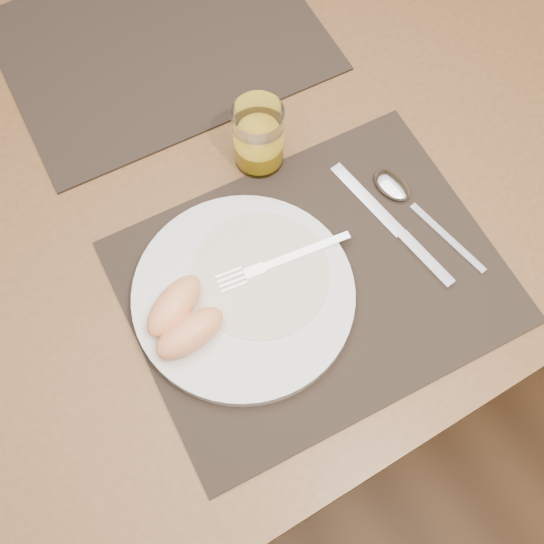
{
  "coord_description": "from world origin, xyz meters",
  "views": [
    {
      "loc": [
        -0.2,
        -0.48,
        1.53
      ],
      "look_at": [
        -0.03,
        -0.19,
        0.77
      ],
      "focal_mm": 45.0,
      "sensor_mm": 36.0,
      "label": 1
    }
  ],
  "objects_px": {
    "table": "(221,191)",
    "juice_glass": "(259,139)",
    "placemat_far": "(161,41)",
    "plate": "(244,295)",
    "spoon": "(400,193)",
    "knife": "(401,234)",
    "placemat_near": "(314,281)",
    "fork": "(273,264)"
  },
  "relations": [
    {
      "from": "placemat_near",
      "to": "knife",
      "type": "xyz_separation_m",
      "value": [
        0.13,
        -0.0,
        0.0
      ]
    },
    {
      "from": "table",
      "to": "knife",
      "type": "xyz_separation_m",
      "value": [
        0.15,
        -0.22,
        0.09
      ]
    },
    {
      "from": "placemat_far",
      "to": "table",
      "type": "bearing_deg",
      "value": -97.37
    },
    {
      "from": "plate",
      "to": "fork",
      "type": "xyz_separation_m",
      "value": [
        0.05,
        0.01,
        0.01
      ]
    },
    {
      "from": "table",
      "to": "knife",
      "type": "height_order",
      "value": "knife"
    },
    {
      "from": "table",
      "to": "placemat_near",
      "type": "distance_m",
      "value": 0.24
    },
    {
      "from": "fork",
      "to": "knife",
      "type": "relative_size",
      "value": 0.8
    },
    {
      "from": "fork",
      "to": "juice_glass",
      "type": "distance_m",
      "value": 0.17
    },
    {
      "from": "table",
      "to": "plate",
      "type": "height_order",
      "value": "plate"
    },
    {
      "from": "fork",
      "to": "spoon",
      "type": "xyz_separation_m",
      "value": [
        0.2,
        0.01,
        -0.01
      ]
    },
    {
      "from": "fork",
      "to": "juice_glass",
      "type": "bearing_deg",
      "value": 65.35
    },
    {
      "from": "table",
      "to": "placemat_near",
      "type": "bearing_deg",
      "value": -85.66
    },
    {
      "from": "plate",
      "to": "table",
      "type": "bearing_deg",
      "value": 70.44
    },
    {
      "from": "placemat_far",
      "to": "plate",
      "type": "distance_m",
      "value": 0.43
    },
    {
      "from": "placemat_far",
      "to": "plate",
      "type": "height_order",
      "value": "plate"
    },
    {
      "from": "knife",
      "to": "juice_glass",
      "type": "bearing_deg",
      "value": 116.54
    },
    {
      "from": "plate",
      "to": "juice_glass",
      "type": "xyz_separation_m",
      "value": [
        0.12,
        0.16,
        0.04
      ]
    },
    {
      "from": "placemat_near",
      "to": "knife",
      "type": "distance_m",
      "value": 0.13
    },
    {
      "from": "placemat_near",
      "to": "knife",
      "type": "bearing_deg",
      "value": -1.11
    },
    {
      "from": "table",
      "to": "placemat_near",
      "type": "xyz_separation_m",
      "value": [
        0.02,
        -0.22,
        0.09
      ]
    },
    {
      "from": "table",
      "to": "placemat_far",
      "type": "xyz_separation_m",
      "value": [
        0.03,
        0.22,
        0.09
      ]
    },
    {
      "from": "spoon",
      "to": "table",
      "type": "bearing_deg",
      "value": 135.7
    },
    {
      "from": "table",
      "to": "juice_glass",
      "type": "relative_size",
      "value": 14.07
    },
    {
      "from": "plate",
      "to": "fork",
      "type": "distance_m",
      "value": 0.05
    },
    {
      "from": "placemat_near",
      "to": "plate",
      "type": "xyz_separation_m",
      "value": [
        -0.09,
        0.03,
        0.01
      ]
    },
    {
      "from": "placemat_far",
      "to": "knife",
      "type": "bearing_deg",
      "value": -75.21
    },
    {
      "from": "knife",
      "to": "spoon",
      "type": "height_order",
      "value": "spoon"
    },
    {
      "from": "placemat_near",
      "to": "spoon",
      "type": "relative_size",
      "value": 2.35
    },
    {
      "from": "juice_glass",
      "to": "placemat_far",
      "type": "bearing_deg",
      "value": 94.74
    },
    {
      "from": "placemat_near",
      "to": "plate",
      "type": "bearing_deg",
      "value": 163.71
    },
    {
      "from": "placemat_far",
      "to": "spoon",
      "type": "height_order",
      "value": "spoon"
    },
    {
      "from": "juice_glass",
      "to": "spoon",
      "type": "bearing_deg",
      "value": -48.1
    },
    {
      "from": "fork",
      "to": "spoon",
      "type": "bearing_deg",
      "value": 2.22
    },
    {
      "from": "fork",
      "to": "table",
      "type": "bearing_deg",
      "value": 83.66
    },
    {
      "from": "table",
      "to": "fork",
      "type": "bearing_deg",
      "value": -96.34
    },
    {
      "from": "placemat_near",
      "to": "fork",
      "type": "height_order",
      "value": "fork"
    },
    {
      "from": "placemat_far",
      "to": "knife",
      "type": "xyz_separation_m",
      "value": [
        0.12,
        -0.44,
        0.0
      ]
    },
    {
      "from": "placemat_far",
      "to": "juice_glass",
      "type": "distance_m",
      "value": 0.26
    },
    {
      "from": "knife",
      "to": "plate",
      "type": "bearing_deg",
      "value": 172.67
    },
    {
      "from": "table",
      "to": "knife",
      "type": "relative_size",
      "value": 6.36
    },
    {
      "from": "placemat_near",
      "to": "plate",
      "type": "height_order",
      "value": "plate"
    },
    {
      "from": "table",
      "to": "juice_glass",
      "type": "xyz_separation_m",
      "value": [
        0.05,
        -0.03,
        0.13
      ]
    }
  ]
}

